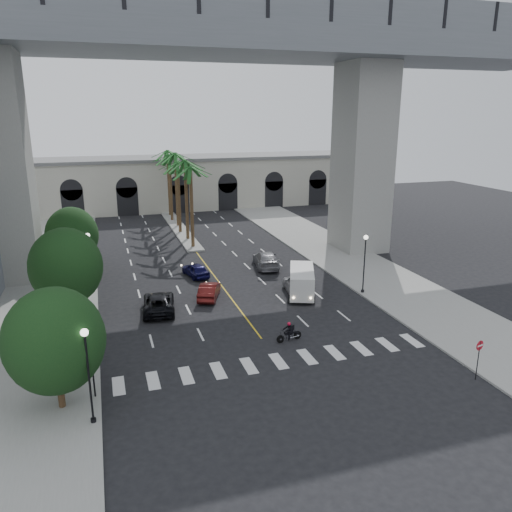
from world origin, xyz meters
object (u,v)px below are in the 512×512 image
(lamp_post_right, at_px, (365,259))
(pedestrian_a, at_px, (90,358))
(motorcycle_rider, at_px, (290,332))
(cargo_van, at_px, (302,281))
(car_b, at_px, (209,291))
(car_d, at_px, (266,259))
(car_c, at_px, (159,303))
(pedestrian_b, at_px, (45,325))
(lamp_post_left_near, at_px, (88,368))
(traffic_signal_near, at_px, (91,358))
(do_not_enter_sign, at_px, (479,352))
(traffic_signal_far, at_px, (91,329))
(car_a, at_px, (297,285))
(car_e, at_px, (196,270))
(lamp_post_left_far, at_px, (90,257))

(lamp_post_right, height_order, pedestrian_a, lamp_post_right)
(motorcycle_rider, distance_m, cargo_van, 9.31)
(car_b, relative_size, car_d, 0.75)
(car_b, xyz_separation_m, car_c, (-4.51, -1.66, 0.04))
(pedestrian_b, bearing_deg, car_b, 21.91)
(lamp_post_left_near, bearing_deg, traffic_signal_near, 87.71)
(lamp_post_left_near, xyz_separation_m, cargo_van, (17.50, 14.33, -1.93))
(traffic_signal_near, relative_size, motorcycle_rider, 1.86)
(car_b, distance_m, do_not_enter_sign, 22.03)
(traffic_signal_far, bearing_deg, car_c, 57.51)
(car_a, distance_m, pedestrian_b, 20.68)
(lamp_post_right, relative_size, pedestrian_a, 3.52)
(car_c, height_order, pedestrian_a, pedestrian_a)
(car_a, xyz_separation_m, do_not_enter_sign, (4.64, -17.04, 1.03))
(lamp_post_right, bearing_deg, pedestrian_b, -177.14)
(traffic_signal_near, xyz_separation_m, motorcycle_rider, (13.09, 3.61, -1.87))
(car_a, xyz_separation_m, car_c, (-12.16, -0.45, -0.09))
(lamp_post_left_near, height_order, car_d, lamp_post_left_near)
(traffic_signal_near, bearing_deg, car_b, 54.85)
(car_b, relative_size, pedestrian_b, 2.33)
(cargo_van, bearing_deg, car_d, 113.78)
(car_c, bearing_deg, cargo_van, -173.09)
(lamp_post_left_near, xyz_separation_m, pedestrian_b, (-3.18, 11.70, -2.17))
(lamp_post_left_near, distance_m, lamp_post_right, 26.25)
(motorcycle_rider, relative_size, pedestrian_b, 1.09)
(car_e, bearing_deg, car_d, 173.98)
(motorcycle_rider, xyz_separation_m, car_d, (4.01, 17.03, 0.17))
(do_not_enter_sign, bearing_deg, lamp_post_left_near, 160.03)
(lamp_post_right, xyz_separation_m, do_not_enter_sign, (-0.90, -15.24, -1.37))
(car_d, bearing_deg, lamp_post_left_far, 16.97)
(traffic_signal_near, relative_size, car_e, 0.92)
(lamp_post_left_near, relative_size, do_not_enter_sign, 2.10)
(lamp_post_right, height_order, cargo_van, lamp_post_right)
(car_a, height_order, car_c, car_a)
(pedestrian_b, bearing_deg, motorcycle_rider, -15.56)
(lamp_post_right, distance_m, traffic_signal_near, 25.02)
(motorcycle_rider, distance_m, car_a, 9.60)
(car_b, bearing_deg, car_a, -167.78)
(lamp_post_left_near, bearing_deg, car_a, 40.60)
(traffic_signal_far, distance_m, car_a, 19.14)
(car_c, height_order, car_e, car_c)
(cargo_van, height_order, do_not_enter_sign, do_not_enter_sign)
(lamp_post_right, relative_size, car_b, 1.27)
(car_c, bearing_deg, car_b, -152.83)
(lamp_post_right, xyz_separation_m, car_d, (-5.60, 10.13, -2.41))
(lamp_post_left_far, distance_m, cargo_van, 18.83)
(traffic_signal_far, distance_m, pedestrian_b, 6.32)
(pedestrian_a, bearing_deg, do_not_enter_sign, -13.63)
(lamp_post_left_far, bearing_deg, do_not_enter_sign, -46.70)
(car_c, distance_m, pedestrian_a, 10.08)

